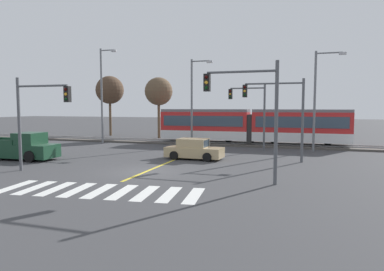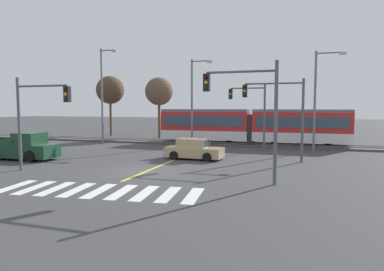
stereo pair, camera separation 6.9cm
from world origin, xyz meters
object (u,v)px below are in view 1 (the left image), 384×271
Objects in this scene: pickup_truck at (22,148)px; traffic_light_far_right at (252,107)px; light_rail_tram at (251,125)px; street_lamp_west at (103,91)px; sedan_crossing at (194,150)px; traffic_light_near_left at (36,110)px; bare_tree_far_west at (110,90)px; traffic_light_near_right at (251,104)px; street_lamp_east at (318,95)px; street_lamp_centre at (194,97)px; bare_tree_west at (159,92)px; traffic_light_mid_right at (281,106)px.

pickup_truck is 18.69m from traffic_light_far_right.
street_lamp_west reaches higher than light_rail_tram.
sedan_crossing is 0.43× the size of street_lamp_west.
traffic_light_near_left is 0.95× the size of traffic_light_far_right.
bare_tree_far_west is at bearing 111.84° from traffic_light_near_left.
street_lamp_east is at bearing 75.22° from traffic_light_near_right.
pickup_truck is at bearing -128.56° from street_lamp_centre.
traffic_light_near_right is 32.06m from bare_tree_far_west.
bare_tree_west reaches higher than sedan_crossing.
sedan_crossing is at bearing -104.36° from light_rail_tram.
bare_tree_far_west is at bearing 117.29° from street_lamp_west.
traffic_light_mid_right is 0.77× the size of bare_tree_west.
traffic_light_near_left is 25.97m from bare_tree_far_west.
street_lamp_centre is (-5.80, 1.42, 0.90)m from traffic_light_far_right.
street_lamp_centre is 16.90m from bare_tree_far_west.
traffic_light_near_left is 0.65× the size of street_lamp_east.
street_lamp_west is at bearing 149.17° from sedan_crossing.
street_lamp_east is at bearing -19.69° from bare_tree_far_west.
pickup_truck is at bearing 142.54° from traffic_light_near_left.
street_lamp_west is 10.34m from bare_tree_far_west.
traffic_light_mid_right is at bearing -19.35° from street_lamp_west.
traffic_light_near_left is 21.90m from street_lamp_east.
traffic_light_mid_right is at bearing -38.98° from street_lamp_centre.
street_lamp_centre is at bearing 107.67° from sedan_crossing.
street_lamp_centre reaches higher than bare_tree_west.
traffic_light_near_left is 12.42m from traffic_light_near_right.
light_rail_tram is 1.88× the size of street_lamp_west.
traffic_light_far_right is (-1.75, 13.13, -0.12)m from traffic_light_near_right.
traffic_light_far_right reaches higher than traffic_light_mid_right.
traffic_light_far_right is 22.74m from bare_tree_far_west.
traffic_light_mid_right reaches higher than traffic_light_near_left.
pickup_truck reaches higher than sedan_crossing.
light_rail_tram is 4.34× the size of sedan_crossing.
pickup_truck is at bearing -145.67° from traffic_light_far_right.
light_rail_tram is 20.91m from bare_tree_far_west.
bare_tree_far_west reaches higher than bare_tree_west.
traffic_light_mid_right is (13.41, 8.41, 0.26)m from traffic_light_near_left.
sedan_crossing is 12.58m from pickup_truck.
traffic_light_far_right is (10.64, 13.92, 0.21)m from traffic_light_near_left.
sedan_crossing is at bearing -117.51° from traffic_light_far_right.
sedan_crossing is 0.77× the size of traffic_light_near_left.
street_lamp_east reaches higher than street_lamp_centre.
bare_tree_west reaches higher than pickup_truck.
traffic_light_near_right is at bearing 3.62° from traffic_light_near_left.
street_lamp_west is at bearing -62.71° from bare_tree_far_west.
traffic_light_near_right is at bearing -82.43° from traffic_light_far_right.
traffic_light_far_right is (15.23, 10.40, 3.03)m from pickup_truck.
street_lamp_west is 1.15× the size of street_lamp_east.
street_lamp_east is (20.98, -0.03, -0.58)m from street_lamp_west.
bare_tree_far_west reaches higher than traffic_light_near_left.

